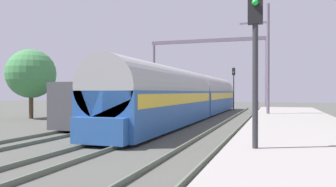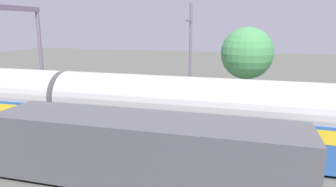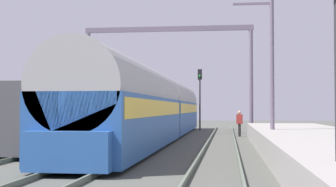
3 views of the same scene
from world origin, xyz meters
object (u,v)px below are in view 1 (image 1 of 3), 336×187
passenger_train (194,96)px  catenary_gantry (207,60)px  person_crossing (256,105)px  railway_signal_far (234,83)px  freight_car (121,103)px  railway_signal_near (255,58)px

passenger_train → catenary_gantry: bearing=90.0°
passenger_train → person_crossing: 6.50m
passenger_train → person_crossing: size_ratio=18.99×
passenger_train → person_crossing: bearing=37.7°
railway_signal_far → catenary_gantry: catenary_gantry is taller
freight_car → railway_signal_far: bearing=73.0°
person_crossing → railway_signal_near: bearing=100.1°
railway_signal_near → passenger_train: bearing=107.8°
passenger_train → catenary_gantry: (0.00, 6.03, 3.65)m
passenger_train → railway_signal_near: 20.85m
person_crossing → railway_signal_near: (1.27, -23.76, 2.11)m
railway_signal_near → catenary_gantry: bearing=103.8°
person_crossing → railway_signal_far: railway_signal_far is taller
person_crossing → railway_signal_far: bearing=-63.7°
freight_car → railway_signal_far: size_ratio=2.46×
railway_signal_near → freight_car: bearing=127.3°
person_crossing → catenary_gantry: catenary_gantry is taller
freight_car → railway_signal_near: size_ratio=2.66×
passenger_train → freight_car: bearing=-122.3°
railway_signal_near → catenary_gantry: (-6.35, 25.86, 2.48)m
catenary_gantry → railway_signal_near: bearing=-76.2°
freight_car → catenary_gantry: 13.59m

